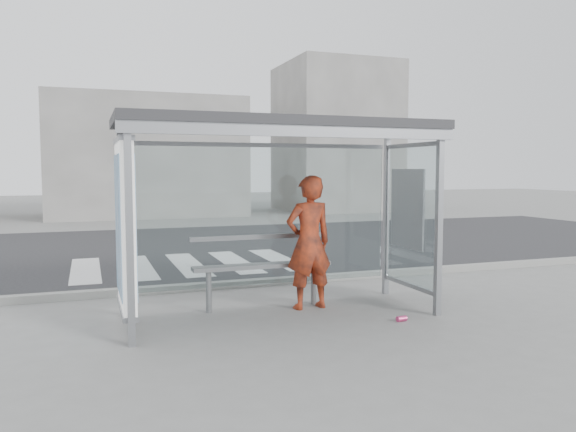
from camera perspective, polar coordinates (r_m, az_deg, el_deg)
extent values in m
plane|color=slate|center=(7.71, -0.73, -10.06)|extent=(80.00, 80.00, 0.00)
cube|color=#242426|center=(14.39, -9.85, -3.18)|extent=(30.00, 10.00, 0.01)
cube|color=gray|center=(9.52, -4.58, -6.85)|extent=(30.00, 0.18, 0.12)
cube|color=silver|center=(11.72, -19.88, -5.21)|extent=(0.55, 3.00, 0.00)
cube|color=silver|center=(11.75, -14.98, -5.06)|extent=(0.55, 3.00, 0.00)
cube|color=silver|center=(11.87, -10.15, -4.88)|extent=(0.55, 3.00, 0.00)
cube|color=silver|center=(12.08, -5.45, -4.66)|extent=(0.55, 3.00, 0.00)
cube|color=silver|center=(12.36, -0.94, -4.43)|extent=(0.55, 3.00, 0.00)
cube|color=gray|center=(6.41, -15.80, -1.89)|extent=(0.08, 0.08, 2.50)
cube|color=gray|center=(7.77, 15.08, -0.74)|extent=(0.08, 0.08, 2.50)
cube|color=gray|center=(7.80, -16.51, -0.75)|extent=(0.08, 0.08, 2.50)
cube|color=gray|center=(8.95, 9.97, 0.06)|extent=(0.08, 0.08, 2.50)
cube|color=#2D2D30|center=(7.48, -0.75, 9.26)|extent=(4.25, 1.65, 0.12)
cube|color=gray|center=(6.76, 1.37, 8.81)|extent=(4.25, 0.06, 0.18)
cube|color=white|center=(8.15, -2.34, 0.02)|extent=(3.80, 0.02, 2.00)
cube|color=white|center=(7.10, -16.20, -0.87)|extent=(0.15, 1.25, 2.00)
cube|color=teal|center=(7.10, -15.52, -0.85)|extent=(0.01, 1.10, 1.70)
cylinder|color=#F74A15|center=(7.33, -15.63, 1.28)|extent=(0.02, 0.32, 0.32)
cube|color=white|center=(8.35, 12.35, 0.03)|extent=(0.03, 1.25, 2.00)
cube|color=beige|center=(8.37, 12.00, 0.73)|extent=(0.03, 0.86, 1.16)
cube|color=slate|center=(25.17, -14.26, 5.80)|extent=(8.00, 5.00, 5.00)
cube|color=slate|center=(27.58, 4.84, 7.90)|extent=(5.00, 5.00, 7.00)
imported|color=orange|center=(7.93, 2.13, -2.70)|extent=(0.72, 0.50, 1.89)
cube|color=slate|center=(7.99, -2.58, -5.06)|extent=(2.00, 0.24, 0.06)
cylinder|color=slate|center=(7.86, -8.06, -7.64)|extent=(0.08, 0.08, 0.58)
cylinder|color=slate|center=(8.30, 2.60, -6.92)|extent=(0.08, 0.08, 0.58)
cube|color=slate|center=(8.11, -2.99, -2.13)|extent=(2.00, 0.04, 0.07)
cylinder|color=#EB4586|center=(7.55, 11.46, -10.18)|extent=(0.14, 0.09, 0.07)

